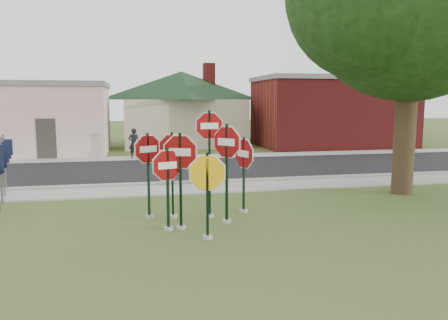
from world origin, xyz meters
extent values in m
plane|color=#3C5821|center=(0.00, 0.00, 0.00)|extent=(120.00, 120.00, 0.00)
cube|color=gray|center=(0.00, 5.50, 0.03)|extent=(60.00, 1.60, 0.06)
cube|color=black|center=(0.00, 10.00, 0.02)|extent=(60.00, 7.00, 0.04)
cube|color=gray|center=(0.00, 14.30, 0.03)|extent=(60.00, 1.60, 0.06)
cube|color=gray|center=(0.00, 6.50, 0.07)|extent=(60.00, 0.20, 0.14)
cylinder|color=gray|center=(-0.33, 0.85, 0.04)|extent=(0.24, 0.24, 0.08)
cube|color=black|center=(-0.33, 0.85, 1.19)|extent=(0.07, 0.07, 2.38)
cylinder|color=white|center=(-0.33, 0.85, 1.91)|extent=(1.09, 0.46, 1.18)
cylinder|color=maroon|center=(-0.33, 0.85, 1.91)|extent=(1.01, 0.44, 1.09)
cube|color=white|center=(-0.33, 0.85, 1.91)|extent=(0.50, 0.22, 0.19)
cylinder|color=gray|center=(0.18, -0.04, 0.04)|extent=(0.24, 0.24, 0.08)
cube|color=black|center=(0.18, -0.04, 1.00)|extent=(0.07, 0.06, 1.99)
cylinder|color=white|center=(0.18, -0.04, 1.53)|extent=(1.16, 0.16, 1.17)
cylinder|color=#E9AC10|center=(0.18, -0.04, 1.53)|extent=(1.07, 0.15, 1.08)
cylinder|color=gray|center=(-0.64, 0.82, 0.04)|extent=(0.24, 0.24, 0.08)
cube|color=black|center=(-0.64, 0.82, 1.01)|extent=(0.07, 0.07, 2.03)
cylinder|color=white|center=(-0.64, 0.82, 1.60)|extent=(1.01, 0.36, 1.06)
cylinder|color=maroon|center=(-0.64, 0.82, 1.60)|extent=(0.93, 0.34, 0.98)
cube|color=white|center=(-0.64, 0.82, 1.60)|extent=(0.46, 0.17, 0.17)
cylinder|color=gray|center=(0.89, 1.18, 0.04)|extent=(0.24, 0.24, 0.08)
cube|color=black|center=(0.89, 1.18, 1.28)|extent=(0.08, 0.08, 2.56)
cylinder|color=white|center=(0.89, 1.18, 2.10)|extent=(0.76, 0.89, 1.15)
cylinder|color=maroon|center=(0.89, 1.18, 2.10)|extent=(0.71, 0.83, 1.07)
cube|color=white|center=(0.89, 1.18, 2.10)|extent=(0.35, 0.41, 0.18)
cylinder|color=gray|center=(0.55, 1.78, 0.04)|extent=(0.24, 0.24, 0.08)
cube|color=black|center=(0.55, 1.78, 1.45)|extent=(0.06, 0.05, 2.89)
cylinder|color=white|center=(0.55, 1.78, 2.48)|extent=(1.02, 0.02, 1.02)
cylinder|color=maroon|center=(0.55, 1.78, 2.48)|extent=(0.94, 0.03, 0.94)
cube|color=white|center=(0.55, 1.78, 2.48)|extent=(0.47, 0.01, 0.16)
cylinder|color=gray|center=(-0.43, 1.95, 0.04)|extent=(0.24, 0.24, 0.08)
cube|color=black|center=(-0.43, 1.95, 1.16)|extent=(0.06, 0.06, 2.31)
cylinder|color=white|center=(-0.43, 1.95, 1.92)|extent=(0.98, 0.10, 0.98)
cylinder|color=maroon|center=(-0.43, 1.95, 1.92)|extent=(0.90, 0.10, 0.91)
cube|color=white|center=(-0.43, 1.95, 1.92)|extent=(0.45, 0.05, 0.16)
cylinder|color=gray|center=(1.58, 2.12, 0.04)|extent=(0.24, 0.24, 0.08)
cube|color=black|center=(1.58, 2.12, 1.07)|extent=(0.07, 0.07, 2.14)
cylinder|color=white|center=(1.58, 2.12, 1.67)|extent=(0.42, 1.11, 1.18)
cylinder|color=maroon|center=(1.58, 2.12, 1.67)|extent=(0.39, 1.03, 1.09)
cube|color=white|center=(1.58, 2.12, 1.67)|extent=(0.20, 0.51, 0.19)
cylinder|color=gray|center=(-1.06, 2.03, 0.04)|extent=(0.24, 0.24, 0.08)
cube|color=black|center=(-1.06, 2.03, 1.15)|extent=(0.08, 0.07, 2.30)
cylinder|color=white|center=(-1.06, 2.03, 1.87)|extent=(0.98, 0.47, 1.07)
cylinder|color=maroon|center=(-1.06, 2.03, 1.87)|extent=(0.91, 0.44, 0.99)
cube|color=white|center=(-1.06, 2.03, 1.87)|extent=(0.45, 0.22, 0.17)
cube|color=#59595E|center=(-5.40, 4.50, 1.00)|extent=(0.05, 0.05, 2.00)
cone|color=black|center=(-5.40, 4.50, 1.20)|extent=(0.58, 0.58, 0.25)
cube|color=#59595E|center=(-5.60, 5.50, 1.00)|extent=(0.05, 0.05, 2.00)
cube|color=black|center=(-5.60, 5.50, 1.55)|extent=(0.55, 0.05, 0.55)
cone|color=black|center=(-5.60, 5.50, 1.20)|extent=(0.58, 0.58, 0.25)
cube|color=#59595E|center=(-5.80, 6.50, 1.00)|extent=(0.05, 0.05, 2.00)
cube|color=black|center=(-5.80, 6.50, 1.55)|extent=(0.55, 0.09, 0.55)
cone|color=black|center=(-5.80, 6.50, 1.20)|extent=(0.62, 0.62, 0.25)
cube|color=silver|center=(-9.00, 18.00, 2.00)|extent=(12.00, 6.00, 4.00)
cube|color=#332D28|center=(-6.00, 15.02, 1.10)|extent=(1.00, 0.10, 2.20)
cube|color=#BBAF94|center=(2.00, 22.00, 1.60)|extent=(8.00, 8.00, 3.20)
pyramid|color=black|center=(2.00, 22.00, 5.20)|extent=(11.60, 11.60, 2.00)
cube|color=maroon|center=(4.00, 22.00, 5.00)|extent=(0.80, 0.80, 1.60)
cube|color=maroon|center=(12.00, 18.50, 2.25)|extent=(10.00, 6.00, 4.50)
cube|color=slate|center=(12.00, 18.50, 4.60)|extent=(10.20, 6.20, 0.30)
cube|color=white|center=(10.00, 15.55, 2.60)|extent=(2.00, 0.08, 0.90)
cylinder|color=black|center=(7.50, 3.50, 2.62)|extent=(0.70, 0.70, 5.24)
cylinder|color=black|center=(22.00, 26.00, 2.00)|extent=(0.50, 0.50, 4.00)
sphere|color=black|center=(22.00, 26.00, 5.60)|extent=(5.60, 5.60, 5.60)
imported|color=black|center=(-1.43, 14.20, 0.87)|extent=(0.63, 0.45, 1.62)
camera|label=1|loc=(-1.40, -9.60, 3.15)|focal=35.00mm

